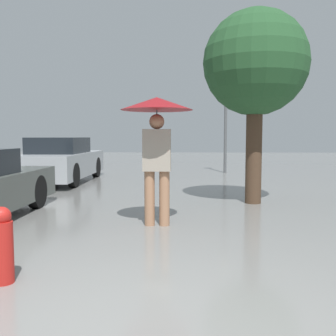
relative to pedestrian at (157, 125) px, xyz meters
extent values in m
plane|color=slate|center=(-0.03, -3.21, -1.55)|extent=(60.00, 60.00, 0.00)
cylinder|color=#9E7051|center=(-0.11, 0.00, -1.13)|extent=(0.16, 0.16, 0.85)
cylinder|color=#9E7051|center=(0.11, 0.00, -1.13)|extent=(0.16, 0.16, 0.85)
cube|color=gray|center=(0.00, 0.00, -0.39)|extent=(0.42, 0.25, 0.64)
sphere|color=#9E7051|center=(0.00, 0.00, 0.05)|extent=(0.23, 0.23, 0.23)
cylinder|color=#515456|center=(0.00, 0.00, -0.12)|extent=(0.02, 0.02, 0.67)
cone|color=maroon|center=(0.00, 0.00, 0.32)|extent=(1.10, 1.10, 0.19)
cylinder|color=black|center=(-2.41, 1.35, -1.24)|extent=(0.18, 0.63, 0.63)
cube|color=#9EA3A8|center=(-3.28, 5.58, -1.02)|extent=(1.64, 4.32, 0.70)
cube|color=black|center=(-3.28, 5.36, -0.44)|extent=(1.40, 1.94, 0.46)
cylinder|color=black|center=(-4.02, 6.92, -1.22)|extent=(0.18, 0.67, 0.67)
cylinder|color=black|center=(-2.54, 6.92, -1.22)|extent=(0.18, 0.67, 0.67)
cylinder|color=black|center=(-4.02, 4.24, -1.22)|extent=(0.18, 0.67, 0.67)
cylinder|color=black|center=(-2.54, 4.24, -1.22)|extent=(0.18, 0.67, 0.67)
cylinder|color=#473323|center=(1.86, 2.02, -0.42)|extent=(0.33, 0.33, 2.27)
sphere|color=#234C28|center=(1.86, 2.02, 1.30)|extent=(2.11, 2.11, 2.11)
cylinder|color=#515456|center=(2.03, 8.54, 0.20)|extent=(0.11, 0.11, 3.51)
sphere|color=beige|center=(2.03, 8.54, 2.07)|extent=(0.38, 0.38, 0.38)
cylinder|color=#B21E19|center=(-1.29, -2.34, -1.26)|extent=(0.20, 0.20, 0.59)
sphere|color=#B21E19|center=(-1.29, -2.34, -0.92)|extent=(0.18, 0.18, 0.18)
camera|label=1|loc=(0.37, -5.70, -0.18)|focal=40.00mm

